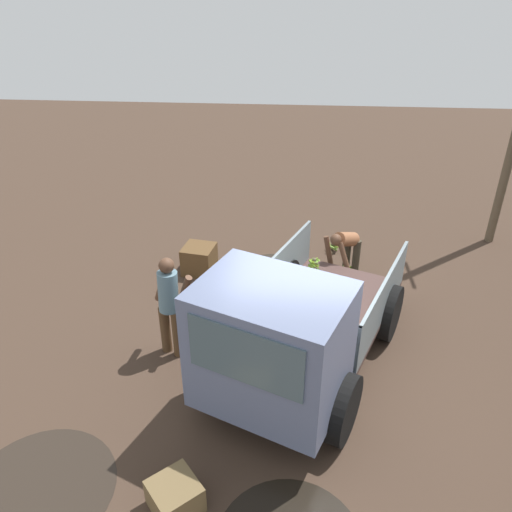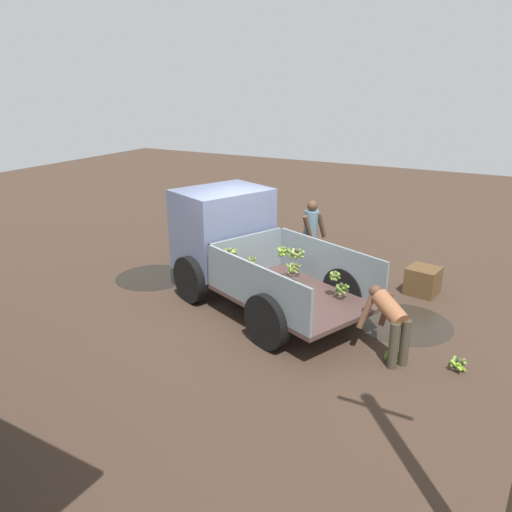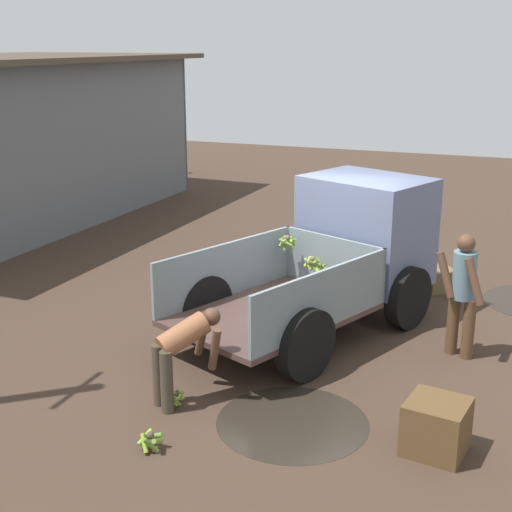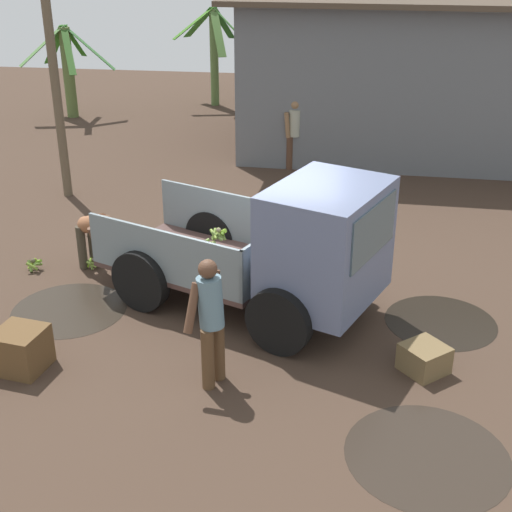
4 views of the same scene
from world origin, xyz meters
The scene contains 17 objects.
ground centered at (0.00, 0.00, 0.00)m, with size 36.00×36.00×0.00m, color #413024.
mud_patch_0 centered at (-2.70, -0.74, 0.00)m, with size 1.71×1.71×0.01m, color #2B241C.
mud_patch_1 centered at (2.79, -0.33, 0.00)m, with size 1.61×1.61×0.01m, color black.
mud_patch_2 centered at (2.38, -3.29, 0.00)m, with size 1.81×1.81×0.01m, color #2C231C.
cargo_truck centered at (0.68, -0.47, 1.10)m, with size 4.52×3.26×2.11m.
warehouse_shed centered at (4.16, 8.85, 2.67)m, with size 10.92×6.15×3.76m.
utility_pole centered at (-4.59, 4.03, 2.84)m, with size 1.01×0.18×5.56m.
banana_palm_0 centered at (-3.08, 12.66, 1.62)m, with size 2.23×2.58×2.97m.
banana_palm_2 centered at (-1.39, 15.12, 1.70)m, with size 2.52×2.59×3.07m.
banana_palm_3 centered at (-6.99, 10.53, 1.39)m, with size 2.55×2.12×2.64m.
person_foreground_visitor centered at (-0.21, -2.25, 0.95)m, with size 0.52×0.71×1.70m.
person_worker_loading centered at (-2.72, 0.61, 0.69)m, with size 0.90×0.81×1.10m.
person_bystander_near_shed centered at (0.01, 6.51, 0.90)m, with size 0.61×0.40×1.63m.
banana_bunch_on_ground_0 centered at (-3.77, 0.46, 0.12)m, with size 0.26×0.25×0.22m.
banana_bunch_on_ground_1 centered at (-2.82, 0.69, 0.10)m, with size 0.25×0.25×0.18m.
wooden_crate_0 centered at (-2.70, -2.29, 0.28)m, with size 0.60×0.60×0.56m, color brown.
wooden_crate_1 centered at (2.45, -1.63, 0.18)m, with size 0.51×0.51×0.37m, color brown.
Camera 4 is at (1.39, -9.59, 5.26)m, focal length 50.00 mm.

